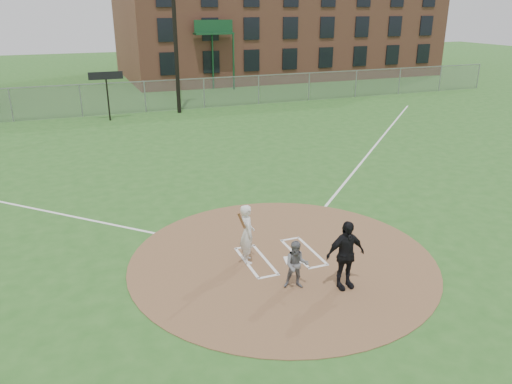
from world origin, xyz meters
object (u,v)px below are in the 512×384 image
object	(u,v)px
home_plate	(292,260)
catcher	(296,265)
umpire	(345,255)
batter_at_plate	(247,234)

from	to	relation	value
home_plate	catcher	world-z (taller)	catcher
home_plate	umpire	distance (m)	1.99
catcher	umpire	bearing A→B (deg)	2.22
batter_at_plate	umpire	bearing A→B (deg)	-49.95
home_plate	umpire	size ratio (longest dim) A/B	0.24
catcher	umpire	size ratio (longest dim) A/B	0.70
catcher	batter_at_plate	bearing A→B (deg)	133.27
home_plate	catcher	bearing A→B (deg)	-111.68
umpire	batter_at_plate	size ratio (longest dim) A/B	0.99
catcher	umpire	world-z (taller)	umpire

